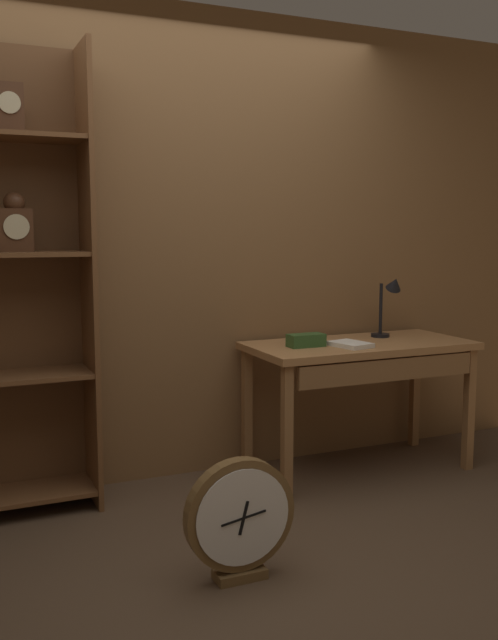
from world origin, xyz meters
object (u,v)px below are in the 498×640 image
(toolbox_small, at_px, (306,340))
(open_repair_manual, at_px, (350,344))
(workbench, at_px, (362,359))
(round_clock_large, at_px, (240,518))
(desk_lamp, at_px, (389,300))

(toolbox_small, height_order, open_repair_manual, toolbox_small)
(workbench, relative_size, round_clock_large, 2.58)
(workbench, xyz_separation_m, toolbox_small, (-0.35, 0.01, 0.13))
(workbench, relative_size, desk_lamp, 3.40)
(desk_lamp, bearing_deg, workbench, -155.85)
(workbench, xyz_separation_m, open_repair_manual, (-0.13, -0.08, 0.10))
(desk_lamp, xyz_separation_m, toolbox_small, (-0.62, -0.10, -0.19))
(open_repair_manual, relative_size, round_clock_large, 0.44)
(workbench, xyz_separation_m, round_clock_large, (-1.14, -0.90, -0.41))
(workbench, height_order, toolbox_small, toolbox_small)
(workbench, bearing_deg, desk_lamp, 24.15)
(open_repair_manual, height_order, round_clock_large, open_repair_manual)
(workbench, height_order, open_repair_manual, open_repair_manual)
(open_repair_manual, xyz_separation_m, round_clock_large, (-1.01, -0.82, -0.51))
(desk_lamp, xyz_separation_m, round_clock_large, (-1.40, -1.02, -0.72))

